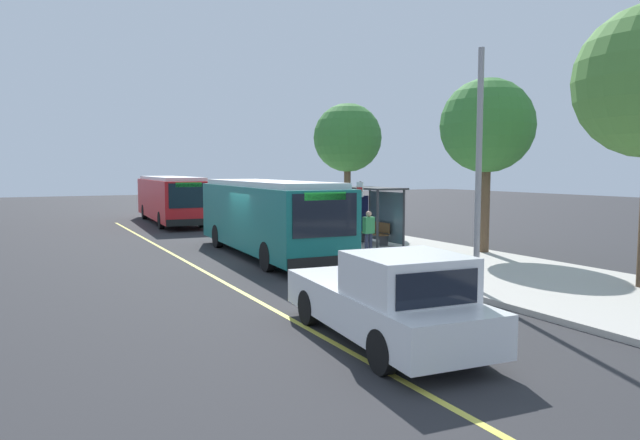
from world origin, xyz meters
name	(u,v)px	position (x,y,z in m)	size (l,w,h in m)	color
ground_plane	(247,259)	(0.00, 0.00, 0.00)	(120.00, 120.00, 0.00)	#2B2B2D
sidewalk_curb	(380,247)	(0.00, 6.00, 0.07)	(44.00, 6.40, 0.15)	#B7B2A8
lane_stripe_center	(190,264)	(0.00, -2.20, 0.00)	(36.00, 0.14, 0.01)	#E0D64C
transit_bus_main	(268,215)	(-0.42, 1.01, 1.62)	(10.76, 3.10, 2.95)	#146B66
transit_bus_second	(170,198)	(-16.30, 0.90, 1.62)	(11.92, 3.23, 2.95)	red
pickup_truck	(388,300)	(11.20, -1.29, 0.86)	(5.55, 2.45, 1.85)	white
bus_shelter	(374,204)	(-0.52, 6.04, 1.92)	(2.90, 1.60, 2.48)	#333338
waiting_bench	(376,233)	(-0.59, 6.18, 0.63)	(1.60, 0.48, 0.95)	brown
route_sign_post	(360,208)	(2.03, 3.74, 1.96)	(0.44, 0.08, 2.80)	#333338
pedestrian_commuter	(369,230)	(2.24, 3.99, 1.12)	(0.24, 0.40, 1.69)	#282D47
street_tree_near_shelter	(348,138)	(-6.26, 8.05, 5.06)	(3.64, 3.64, 6.76)	brown
street_tree_downstreet	(487,126)	(3.49, 8.57, 5.05)	(3.64, 3.64, 6.75)	brown
utility_pole	(479,171)	(8.72, 3.28, 3.35)	(0.16, 0.16, 6.40)	gray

